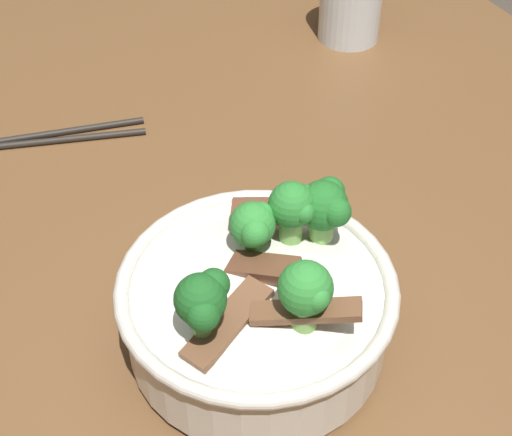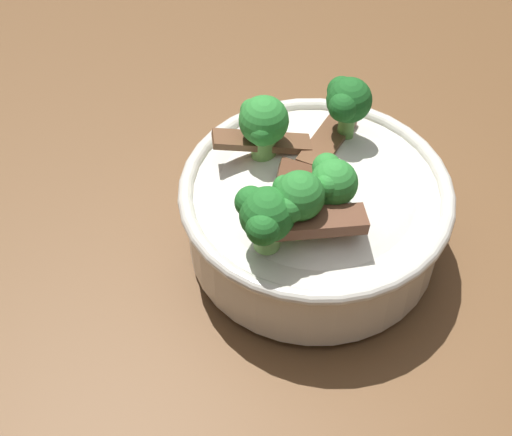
{
  "view_description": "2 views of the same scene",
  "coord_description": "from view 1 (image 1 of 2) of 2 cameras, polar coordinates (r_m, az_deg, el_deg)",
  "views": [
    {
      "loc": [
        0.4,
        -0.2,
        1.28
      ],
      "look_at": [
        0.0,
        0.01,
        0.86
      ],
      "focal_mm": 55.18,
      "sensor_mm": 36.0,
      "label": 1
    },
    {
      "loc": [
        -0.23,
        0.28,
        1.28
      ],
      "look_at": [
        0.08,
        0.02,
        0.8
      ],
      "focal_mm": 54.59,
      "sensor_mm": 36.0,
      "label": 2
    }
  ],
  "objects": [
    {
      "name": "rice_bowl",
      "position": [
        0.61,
        0.19,
        -6.03
      ],
      "size": [
        0.22,
        0.22,
        0.13
      ],
      "color": "silver",
      "rests_on": "dining_table"
    },
    {
      "name": "dining_table",
      "position": [
        0.75,
        -0.62,
        -9.89
      ],
      "size": [
        1.35,
        1.06,
        0.77
      ],
      "color": "brown",
      "rests_on": "ground"
    },
    {
      "name": "chopsticks_pair",
      "position": [
        0.87,
        -14.84,
        5.65
      ],
      "size": [
        0.07,
        0.2,
        0.01
      ],
      "color": "#28231E",
      "rests_on": "dining_table"
    },
    {
      "name": "drinking_glass",
      "position": [
        1.0,
        6.89,
        15.31
      ],
      "size": [
        0.08,
        0.08,
        0.11
      ],
      "color": "white",
      "rests_on": "dining_table"
    }
  ]
}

